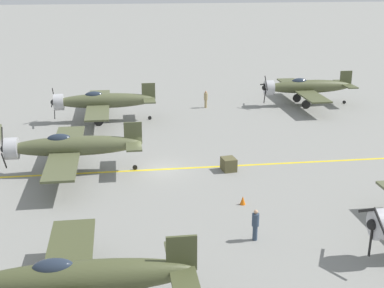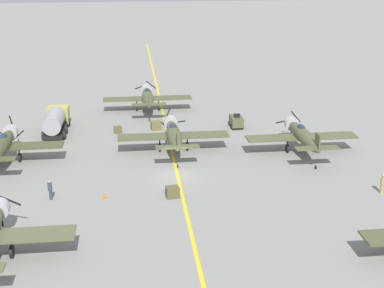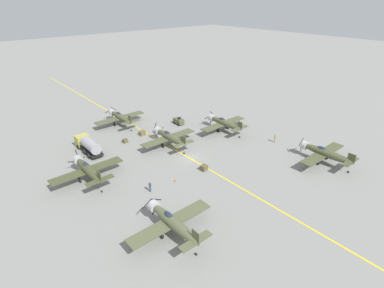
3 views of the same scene
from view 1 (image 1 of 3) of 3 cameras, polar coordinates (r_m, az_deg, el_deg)
name	(u,v)px [view 1 (image 1 of 3)]	position (r m, az deg, el deg)	size (l,w,h in m)	color
ground_plane	(156,170)	(39.56, -3.91, -2.75)	(400.00, 400.00, 0.00)	gray
taxiway_stripe	(156,170)	(39.55, -3.91, -2.74)	(0.30, 160.00, 0.01)	yellow
airplane_mid_right	(102,101)	(52.19, -9.60, 4.53)	(12.00, 9.98, 3.65)	#525738
airplane_mid_center	(70,147)	(39.17, -12.87, -0.27)	(12.00, 9.98, 3.68)	#505537
airplane_near_right	(305,87)	(59.10, 12.00, 5.97)	(12.00, 9.98, 3.65)	#4B5031
airplane_mid_left	(73,279)	(23.08, -12.61, -13.89)	(12.00, 9.98, 3.79)	#454A2C
ground_crew_walking	(206,98)	(56.98, 1.48, 4.88)	(0.40, 0.40, 1.84)	tan
ground_crew_inspecting	(255,224)	(29.42, 6.78, -8.43)	(0.39, 0.39, 1.80)	#334256
supply_crate_outboard	(229,164)	(39.27, 3.93, -2.17)	(1.14, 0.95, 0.95)	brown
traffic_cone	(243,200)	(33.86, 5.44, -6.01)	(0.36, 0.36, 0.55)	orange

